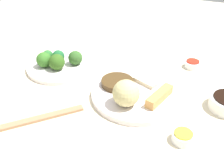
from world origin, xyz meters
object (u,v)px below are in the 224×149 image
at_px(broccoli_plate, 62,66).
at_px(sauce_ramekin_hot_mustard, 183,138).
at_px(chopsticks_pair, 41,118).
at_px(main_plate, 137,94).
at_px(sauce_ramekin_sweet_and_sour, 192,65).

height_order(broccoli_plate, sauce_ramekin_hot_mustard, sauce_ramekin_hot_mustard).
xyz_separation_m(sauce_ramekin_hot_mustard, chopsticks_pair, (0.35, 0.07, -0.01)).
bearing_deg(sauce_ramekin_hot_mustard, chopsticks_pair, 10.88).
bearing_deg(chopsticks_pair, sauce_ramekin_hot_mustard, -169.12).
height_order(sauce_ramekin_hot_mustard, chopsticks_pair, sauce_ramekin_hot_mustard).
relative_size(main_plate, chopsticks_pair, 1.19).
xyz_separation_m(main_plate, broccoli_plate, (0.30, -0.06, -0.00)).
bearing_deg(sauce_ramekin_hot_mustard, broccoli_plate, -22.55).
height_order(main_plate, sauce_ramekin_sweet_and_sour, sauce_ramekin_sweet_and_sour).
height_order(broccoli_plate, sauce_ramekin_sweet_and_sour, sauce_ramekin_sweet_and_sour).
bearing_deg(sauce_ramekin_sweet_and_sour, chopsticks_pair, 54.26).
bearing_deg(sauce_ramekin_hot_mustard, main_plate, -39.28).
bearing_deg(sauce_ramekin_sweet_and_sour, main_plate, 63.81).
bearing_deg(main_plate, broccoli_plate, -11.50).
bearing_deg(main_plate, sauce_ramekin_hot_mustard, 140.72).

